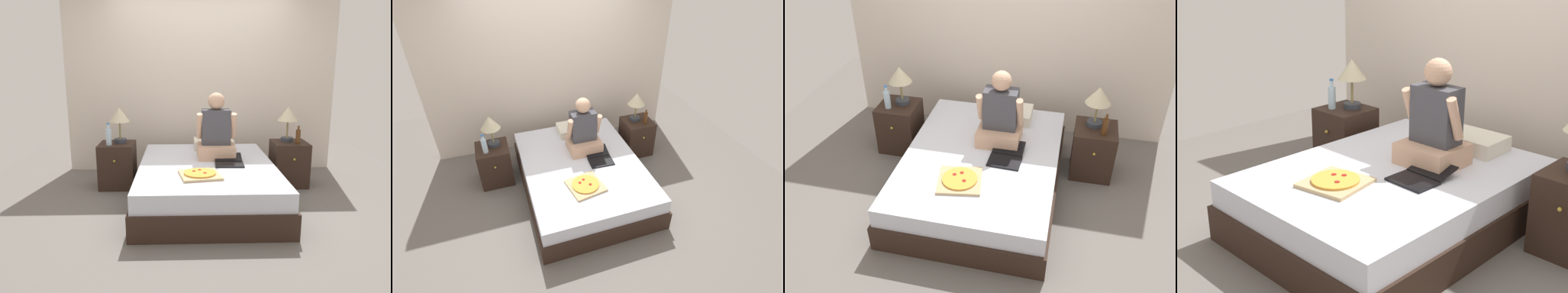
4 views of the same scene
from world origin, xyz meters
TOP-DOWN VIEW (x-y plane):
  - ground_plane at (0.00, 0.00)m, footprint 5.86×5.86m
  - wall_back at (0.00, 1.41)m, footprint 3.86×0.12m
  - bed at (0.00, 0.00)m, footprint 1.57×2.10m
  - nightstand_left at (-1.11, 0.57)m, footprint 0.44×0.47m
  - lamp_on_left_nightstand at (-1.07, 0.62)m, footprint 0.26×0.26m
  - water_bottle at (-1.19, 0.48)m, footprint 0.07×0.07m
  - nightstand_right at (1.11, 0.57)m, footprint 0.44×0.47m
  - lamp_on_right_nightstand at (1.08, 0.62)m, footprint 0.26×0.26m
  - beer_bottle at (1.18, 0.47)m, footprint 0.06×0.06m
  - pillow at (0.14, 0.77)m, footprint 0.52×0.34m
  - person_seated at (0.13, 0.30)m, footprint 0.47×0.40m
  - laptop at (0.25, -0.01)m, footprint 0.33×0.43m
  - pizza_box at (-0.10, -0.46)m, footprint 0.46×0.46m

SIDE VIEW (x-z plane):
  - ground_plane at x=0.00m, z-range 0.00..0.00m
  - bed at x=0.00m, z-range 0.00..0.45m
  - nightstand_left at x=-1.11m, z-range 0.00..0.57m
  - nightstand_right at x=1.11m, z-range 0.00..0.57m
  - pizza_box at x=-0.10m, z-range 0.45..0.49m
  - laptop at x=0.25m, z-range 0.43..0.51m
  - pillow at x=0.14m, z-range 0.45..0.57m
  - beer_bottle at x=1.18m, z-range 0.55..0.78m
  - water_bottle at x=-1.19m, z-range 0.54..0.82m
  - person_seated at x=0.13m, z-range 0.35..1.13m
  - lamp_on_left_nightstand at x=-1.07m, z-range 0.67..1.12m
  - lamp_on_right_nightstand at x=1.08m, z-range 0.67..1.12m
  - wall_back at x=0.00m, z-range 0.00..2.50m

